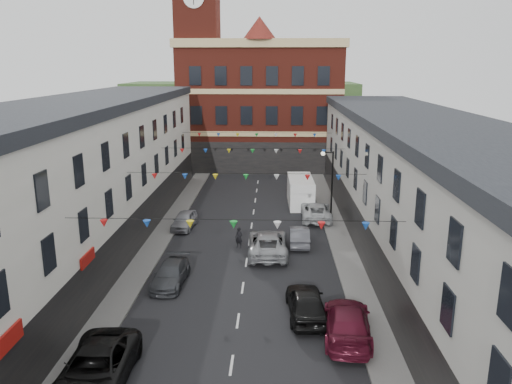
# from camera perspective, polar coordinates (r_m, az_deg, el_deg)

# --- Properties ---
(ground) EXTENTS (160.00, 160.00, 0.00)m
(ground) POSITION_cam_1_polar(r_m,az_deg,el_deg) (30.62, -1.53, -10.89)
(ground) COLOR black
(ground) RESTS_ON ground
(pavement_left) EXTENTS (1.80, 64.00, 0.15)m
(pavement_left) POSITION_cam_1_polar(r_m,az_deg,el_deg) (33.51, -13.32, -8.85)
(pavement_left) COLOR #605E5B
(pavement_left) RESTS_ON ground
(pavement_right) EXTENTS (1.80, 64.00, 0.15)m
(pavement_right) POSITION_cam_1_polar(r_m,az_deg,el_deg) (32.76, 10.99, -9.28)
(pavement_right) COLOR #605E5B
(pavement_right) RESTS_ON ground
(terrace_left) EXTENTS (8.40, 56.00, 10.70)m
(terrace_left) POSITION_cam_1_polar(r_m,az_deg,el_deg) (32.63, -22.61, -0.44)
(terrace_left) COLOR silver
(terrace_left) RESTS_ON ground
(terrace_right) EXTENTS (8.40, 56.00, 9.70)m
(terrace_right) POSITION_cam_1_polar(r_m,az_deg,el_deg) (31.42, 20.51, -1.73)
(terrace_right) COLOR #B8B5AC
(terrace_right) RESTS_ON ground
(civic_building) EXTENTS (20.60, 13.30, 18.50)m
(civic_building) POSITION_cam_1_polar(r_m,az_deg,el_deg) (65.80, 0.52, 10.05)
(civic_building) COLOR maroon
(civic_building) RESTS_ON ground
(clock_tower) EXTENTS (5.60, 5.60, 30.00)m
(clock_tower) POSITION_cam_1_polar(r_m,az_deg,el_deg) (63.36, -6.62, 15.95)
(clock_tower) COLOR maroon
(clock_tower) RESTS_ON ground
(distant_hill) EXTENTS (40.00, 14.00, 10.00)m
(distant_hill) POSITION_cam_1_polar(r_m,az_deg,el_deg) (90.19, -1.63, 9.21)
(distant_hill) COLOR #254620
(distant_hill) RESTS_ON ground
(street_lamp) EXTENTS (1.10, 0.36, 6.00)m
(street_lamp) POSITION_cam_1_polar(r_m,az_deg,el_deg) (42.90, 8.39, 1.87)
(street_lamp) COLOR black
(street_lamp) RESTS_ON ground
(car_left_c) EXTENTS (2.81, 5.91, 1.63)m
(car_left_c) POSITION_cam_1_polar(r_m,az_deg,el_deg) (22.93, -17.84, -18.67)
(car_left_c) COLOR black
(car_left_c) RESTS_ON ground
(car_left_d) EXTENTS (2.00, 4.56, 1.30)m
(car_left_d) POSITION_cam_1_polar(r_m,az_deg,el_deg) (31.29, -9.74, -9.22)
(car_left_d) COLOR #36383D
(car_left_d) RESTS_ON ground
(car_left_e) EXTENTS (1.87, 4.08, 1.36)m
(car_left_e) POSITION_cam_1_polar(r_m,az_deg,el_deg) (41.41, -8.19, -3.20)
(car_left_e) COLOR gray
(car_left_e) RESTS_ON ground
(car_right_c) EXTENTS (2.74, 5.68, 1.59)m
(car_right_c) POSITION_cam_1_polar(r_m,az_deg,el_deg) (25.68, 10.41, -14.41)
(car_right_c) COLOR maroon
(car_right_c) RESTS_ON ground
(car_right_d) EXTENTS (2.20, 4.91, 1.64)m
(car_right_d) POSITION_cam_1_polar(r_m,az_deg,el_deg) (27.22, 5.76, -12.45)
(car_right_d) COLOR black
(car_right_d) RESTS_ON ground
(car_right_e) EXTENTS (1.47, 4.13, 1.36)m
(car_right_e) POSITION_cam_1_polar(r_m,az_deg,el_deg) (37.49, 4.97, -4.98)
(car_right_e) COLOR #54555C
(car_right_e) RESTS_ON ground
(car_right_f) EXTENTS (2.60, 5.47, 1.51)m
(car_right_f) POSITION_cam_1_polar(r_m,az_deg,el_deg) (43.52, 6.87, -2.18)
(car_right_f) COLOR silver
(car_right_f) RESTS_ON ground
(moving_car) EXTENTS (2.85, 5.95, 1.63)m
(moving_car) POSITION_cam_1_polar(r_m,az_deg,el_deg) (35.46, 1.35, -5.85)
(moving_car) COLOR #9FA1A6
(moving_car) RESTS_ON ground
(white_van) EXTENTS (2.40, 5.93, 2.60)m
(white_van) POSITION_cam_1_polar(r_m,az_deg,el_deg) (47.91, 5.10, 0.08)
(white_van) COLOR white
(white_van) RESTS_ON ground
(pedestrian) EXTENTS (0.67, 0.56, 1.56)m
(pedestrian) POSITION_cam_1_polar(r_m,az_deg,el_deg) (36.64, -1.96, -5.24)
(pedestrian) COLOR black
(pedestrian) RESTS_ON ground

